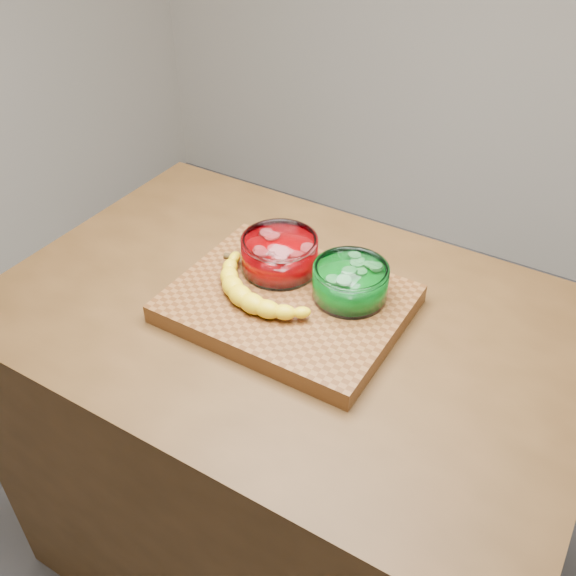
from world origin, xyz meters
The scene contains 6 objects.
ground centered at (0.00, 0.00, 0.00)m, with size 3.50×3.50×0.00m, color #555559.
counter centered at (0.00, 0.00, 0.45)m, with size 1.20×0.80×0.90m, color #503318.
cutting_board centered at (0.00, 0.00, 0.92)m, with size 0.45×0.35×0.04m, color brown.
bowl_red centered at (-0.06, 0.07, 0.98)m, with size 0.16×0.16×0.07m.
bowl_green centered at (0.10, 0.06, 0.97)m, with size 0.15×0.15×0.07m.
banana centered at (-0.04, -0.02, 0.96)m, with size 0.27×0.17×0.04m, color yellow, non-canonical shape.
Camera 1 is at (0.51, -0.85, 1.74)m, focal length 40.00 mm.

